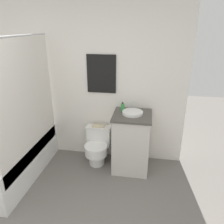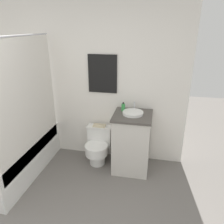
{
  "view_description": "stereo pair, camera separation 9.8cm",
  "coord_description": "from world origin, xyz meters",
  "px_view_note": "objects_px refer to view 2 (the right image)",
  "views": [
    {
      "loc": [
        1.0,
        -0.95,
        2.08
      ],
      "look_at": [
        0.53,
        1.8,
        0.97
      ],
      "focal_mm": 35.0,
      "sensor_mm": 36.0,
      "label": 1
    },
    {
      "loc": [
        1.09,
        -0.93,
        2.08
      ],
      "look_at": [
        0.53,
        1.8,
        0.97
      ],
      "focal_mm": 35.0,
      "sensor_mm": 36.0,
      "label": 2
    }
  ],
  "objects_px": {
    "toilet": "(98,146)",
    "soap_bottle": "(123,107)",
    "sink": "(133,113)",
    "book_on_tank": "(99,126)"
  },
  "relations": [
    {
      "from": "sink",
      "to": "book_on_tank",
      "type": "bearing_deg",
      "value": 164.9
    },
    {
      "from": "toilet",
      "to": "soap_bottle",
      "type": "bearing_deg",
      "value": 10.11
    },
    {
      "from": "sink",
      "to": "soap_bottle",
      "type": "height_order",
      "value": "soap_bottle"
    },
    {
      "from": "sink",
      "to": "book_on_tank",
      "type": "relative_size",
      "value": 1.69
    },
    {
      "from": "book_on_tank",
      "to": "sink",
      "type": "bearing_deg",
      "value": -15.1
    },
    {
      "from": "toilet",
      "to": "soap_bottle",
      "type": "xyz_separation_m",
      "value": [
        0.39,
        0.07,
        0.66
      ]
    },
    {
      "from": "book_on_tank",
      "to": "soap_bottle",
      "type": "bearing_deg",
      "value": -7.78
    },
    {
      "from": "sink",
      "to": "toilet",
      "type": "bearing_deg",
      "value": 177.37
    },
    {
      "from": "book_on_tank",
      "to": "toilet",
      "type": "bearing_deg",
      "value": -90.0
    },
    {
      "from": "toilet",
      "to": "soap_bottle",
      "type": "height_order",
      "value": "soap_bottle"
    }
  ]
}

